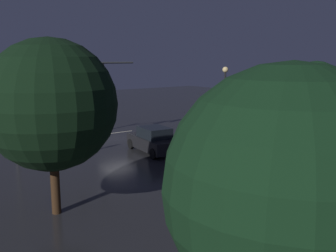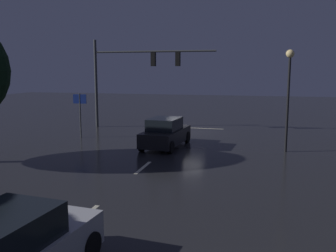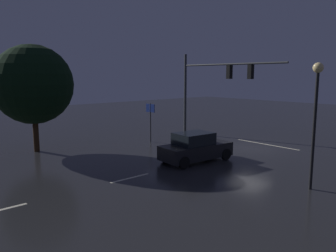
# 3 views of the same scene
# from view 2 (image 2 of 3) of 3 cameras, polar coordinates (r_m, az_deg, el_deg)

# --- Properties ---
(ground_plane) EXTENTS (80.00, 80.00, 0.00)m
(ground_plane) POSITION_cam_2_polar(r_m,az_deg,el_deg) (26.43, 2.77, -0.96)
(ground_plane) COLOR #232326
(traffic_signal_assembly) EXTENTS (9.37, 0.47, 6.70)m
(traffic_signal_assembly) POSITION_cam_2_polar(r_m,az_deg,el_deg) (27.98, -5.44, 8.94)
(traffic_signal_assembly) COLOR #383A3D
(traffic_signal_assembly) RESTS_ON ground_plane
(lane_dash_far) EXTENTS (0.16, 2.20, 0.01)m
(lane_dash_far) POSITION_cam_2_polar(r_m,az_deg,el_deg) (22.59, 0.78, -2.60)
(lane_dash_far) COLOR beige
(lane_dash_far) RESTS_ON ground_plane
(lane_dash_mid) EXTENTS (0.16, 2.20, 0.01)m
(lane_dash_mid) POSITION_cam_2_polar(r_m,az_deg,el_deg) (16.95, -3.89, -6.44)
(lane_dash_mid) COLOR beige
(lane_dash_mid) RESTS_ON ground_plane
(lane_dash_near) EXTENTS (0.16, 2.20, 0.01)m
(lane_dash_near) POSITION_cam_2_polar(r_m,az_deg,el_deg) (11.69, -13.21, -13.76)
(lane_dash_near) COLOR beige
(lane_dash_near) RESTS_ON ground_plane
(stop_bar) EXTENTS (5.00, 0.16, 0.01)m
(stop_bar) POSITION_cam_2_polar(r_m,az_deg,el_deg) (28.39, 3.56, -0.29)
(stop_bar) COLOR beige
(stop_bar) RESTS_ON ground_plane
(car_approaching) EXTENTS (2.23, 4.49, 1.70)m
(car_approaching) POSITION_cam_2_polar(r_m,az_deg,el_deg) (21.26, -0.39, -1.13)
(car_approaching) COLOR black
(car_approaching) RESTS_ON ground_plane
(street_lamp_left_kerb) EXTENTS (0.44, 0.44, 5.49)m
(street_lamp_left_kerb) POSITION_cam_2_polar(r_m,az_deg,el_deg) (20.67, 18.25, 6.53)
(street_lamp_left_kerb) COLOR black
(street_lamp_left_kerb) RESTS_ON ground_plane
(route_sign) EXTENTS (0.90, 0.11, 2.90)m
(route_sign) POSITION_cam_2_polar(r_m,az_deg,el_deg) (24.78, -13.51, 3.04)
(route_sign) COLOR #383A3D
(route_sign) RESTS_ON ground_plane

